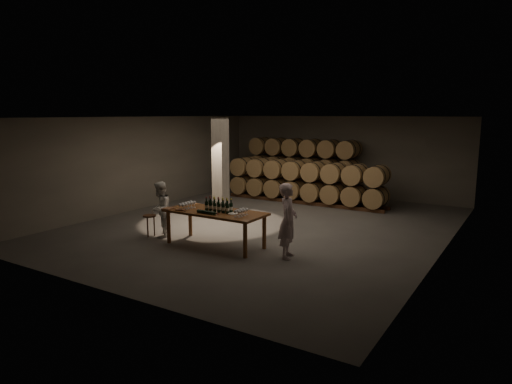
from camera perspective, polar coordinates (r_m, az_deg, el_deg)
The scene contains 15 objects.
room at distance 14.55m, azimuth -4.46°, elevation 3.02°, with size 12.00×12.00×12.00m.
tasting_table at distance 11.49m, azimuth -5.13°, elevation -2.89°, with size 2.60×1.10×0.90m.
barrel_stack_back at distance 18.63m, azimuth 5.84°, elevation 3.24°, with size 4.70×0.95×2.31m.
barrel_stack_front at distance 17.10m, azimuth 6.10°, elevation 1.39°, with size 6.26×0.95×1.57m.
bottle_cluster at distance 11.37m, azimuth -4.69°, elevation -1.84°, with size 0.74×0.24×0.35m.
lying_bottles at distance 11.15m, azimuth -6.20°, elevation -2.53°, with size 0.62×0.08×0.08m.
glass_cluster_left at distance 11.81m, azimuth -8.60°, elevation -1.47°, with size 0.20×0.53×0.18m.
glass_cluster_right at distance 10.90m, azimuth -1.88°, elevation -2.36°, with size 0.19×0.41×0.16m.
plate at distance 11.11m, azimuth -2.85°, elevation -2.71°, with size 0.27×0.27×0.02m, color white.
notebook_near at distance 11.67m, azimuth -9.39°, elevation -2.19°, with size 0.22×0.18×0.03m, color brown.
notebook_corner at distance 11.88m, azimuth -10.93°, elevation -2.04°, with size 0.23×0.29×0.03m, color brown.
pen at distance 11.53m, azimuth -9.01°, elevation -2.37°, with size 0.01×0.01×0.16m, color black.
stool at distance 12.74m, azimuth -13.17°, elevation -3.30°, with size 0.35×0.35×0.59m.
person_man at distance 10.52m, azimuth 4.02°, elevation -3.61°, with size 0.64×0.42×1.75m, color beige.
person_woman at distance 12.56m, azimuth -11.87°, elevation -2.15°, with size 0.74×0.57×1.51m, color white.
Camera 1 is at (6.76, -11.44, 3.32)m, focal length 32.00 mm.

